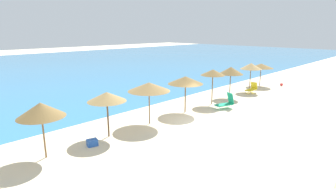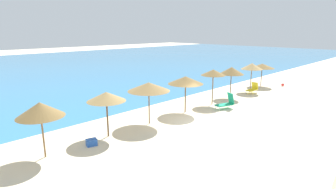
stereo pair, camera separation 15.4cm
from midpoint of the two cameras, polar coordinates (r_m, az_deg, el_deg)
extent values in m
plane|color=beige|center=(17.51, 6.23, -6.01)|extent=(160.00, 160.00, 0.00)
cube|color=teal|center=(45.93, -28.97, 4.56)|extent=(160.00, 56.57, 0.01)
cylinder|color=brown|center=(13.82, -25.12, -7.97)|extent=(0.08, 0.08, 2.14)
cone|color=olive|center=(13.44, -25.65, -2.94)|extent=(2.13, 2.13, 0.68)
cylinder|color=brown|center=(15.33, -12.90, -4.82)|extent=(0.09, 0.09, 2.20)
cone|color=#9E7F4C|center=(15.00, -13.14, -0.44)|extent=(2.13, 2.13, 0.52)
cylinder|color=brown|center=(17.02, -4.24, -2.51)|extent=(0.08, 0.08, 2.28)
cone|color=olive|center=(16.71, -4.31, 1.66)|extent=(2.65, 2.65, 0.55)
cylinder|color=brown|center=(19.43, 3.45, -0.53)|extent=(0.09, 0.09, 2.24)
cone|color=olive|center=(19.17, 3.50, 3.07)|extent=(2.52, 2.52, 0.54)
cylinder|color=brown|center=(21.84, 9.17, 1.22)|extent=(0.08, 0.08, 2.48)
cone|color=olive|center=(21.60, 9.30, 4.66)|extent=(1.93, 1.93, 0.47)
cylinder|color=brown|center=(24.36, 12.85, 2.01)|extent=(0.07, 0.07, 2.21)
cone|color=olive|center=(24.14, 13.01, 4.98)|extent=(2.14, 2.14, 0.64)
cylinder|color=brown|center=(27.31, 16.85, 3.09)|extent=(0.07, 0.07, 2.30)
cone|color=tan|center=(27.12, 17.04, 5.77)|extent=(2.03, 2.03, 0.58)
cylinder|color=brown|center=(30.36, 18.85, 3.70)|extent=(0.07, 0.07, 2.05)
cone|color=olive|center=(30.21, 19.01, 5.77)|extent=(2.49, 2.49, 0.47)
cube|color=yellow|center=(26.50, 17.00, 0.96)|extent=(1.33, 0.64, 0.07)
cube|color=yellow|center=(26.99, 17.63, 1.86)|extent=(0.27, 0.61, 0.65)
cylinder|color=silver|center=(26.16, 15.92, 0.46)|extent=(0.04, 0.04, 0.30)
cylinder|color=silver|center=(25.94, 16.93, 0.28)|extent=(0.04, 0.04, 0.30)
cylinder|color=silver|center=(27.15, 17.01, 0.85)|extent=(0.04, 0.04, 0.30)
cylinder|color=silver|center=(26.93, 17.99, 0.68)|extent=(0.04, 0.04, 0.30)
cube|color=#199972|center=(20.82, 11.49, -2.13)|extent=(1.48, 1.02, 0.07)
cube|color=#199972|center=(21.10, 12.91, -0.75)|extent=(0.47, 0.67, 0.87)
cylinder|color=silver|center=(20.73, 9.77, -2.62)|extent=(0.04, 0.04, 0.27)
cylinder|color=silver|center=(20.34, 10.62, -2.97)|extent=(0.04, 0.04, 0.27)
cylinder|color=silver|center=(21.41, 12.26, -2.21)|extent=(0.04, 0.04, 0.27)
cylinder|color=silver|center=(21.03, 13.13, -2.55)|extent=(0.04, 0.04, 0.27)
sphere|color=red|center=(31.15, 22.80, 1.97)|extent=(0.31, 0.31, 0.31)
cube|color=blue|center=(14.64, -16.06, -9.77)|extent=(0.60, 0.51, 0.35)
camera|label=1|loc=(0.08, -90.23, -0.06)|focal=28.75mm
camera|label=2|loc=(0.08, 89.77, 0.06)|focal=28.75mm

